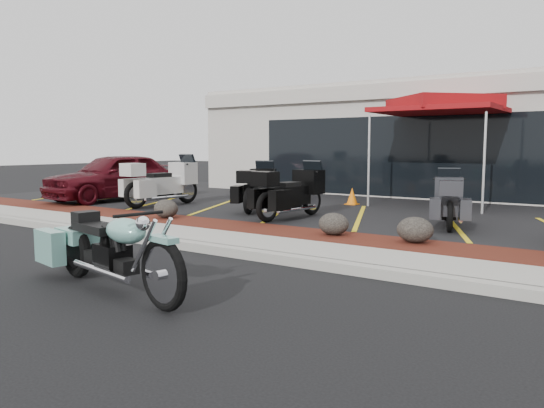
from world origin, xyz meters
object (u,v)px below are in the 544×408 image
Objects in this scene: hero_cruiser at (163,264)px; parked_car at (114,176)px; touring_white at (187,179)px; traffic_cone at (352,196)px; popup_canopy at (442,107)px.

hero_cruiser is 11.50m from parked_car.
hero_cruiser is 1.24× the size of touring_white.
traffic_cone is 3.58m from popup_canopy.
hero_cruiser reaches higher than traffic_cone.
popup_canopy is at bearing 103.19° from hero_cruiser.
traffic_cone is at bearing 30.23° from parked_car.
touring_white is at bearing 143.02° from hero_cruiser.
hero_cruiser is 11.55m from popup_canopy.
traffic_cone is (4.18, 2.45, -0.48)m from touring_white.
popup_canopy is (-0.39, 11.29, 2.39)m from hero_cruiser.
popup_canopy is (8.82, 4.41, 2.04)m from parked_car.
touring_white is 2.61m from parked_car.
hero_cruiser is at bearing -30.65° from parked_car.
touring_white is (-6.66, 7.45, 0.33)m from hero_cruiser.
touring_white is at bearing -154.02° from popup_canopy.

